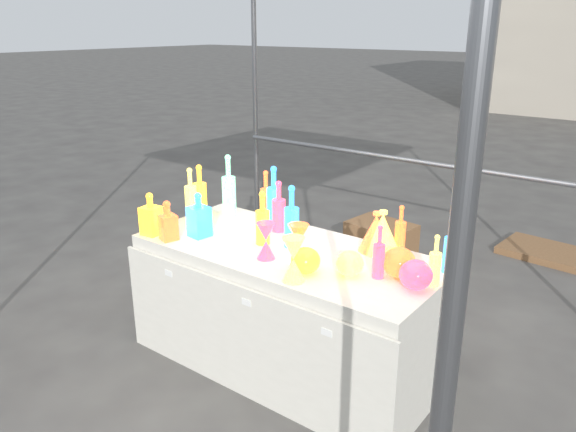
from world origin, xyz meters
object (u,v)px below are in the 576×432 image
Objects in this scene: decanter_0 at (151,214)px; globe_0 at (305,262)px; cardboard_box_closed at (380,244)px; bottle_0 at (200,190)px; display_table at (287,308)px; hourglass_0 at (299,244)px.

globe_0 is at bearing -1.08° from decanter_0.
bottle_0 reaches higher than cardboard_box_closed.
display_table reaches higher than cardboard_box_closed.
globe_0 is at bearing -67.04° from cardboard_box_closed.
display_table is at bearing 13.91° from decanter_0.
hourglass_0 is at bearing -69.50° from cardboard_box_closed.
hourglass_0 is (0.17, -0.12, 0.49)m from display_table.
cardboard_box_closed is at bearing 105.67° from globe_0.
hourglass_0 is at bearing 4.28° from decanter_0.
cardboard_box_closed is at bearing 103.22° from hourglass_0.
bottle_0 is 1.18m from globe_0.
decanter_0 reaches higher than hourglass_0.
decanter_0 reaches higher than display_table.
bottle_0 is 2.21× the size of globe_0.
globe_0 is at bearing -38.70° from hourglass_0.
cardboard_box_closed is at bearing 67.42° from decanter_0.
cardboard_box_closed is 1.94m from hourglass_0.
decanter_0 is at bearing -169.19° from hourglass_0.
cardboard_box_closed is 2.02m from globe_0.
globe_0 is (1.12, -0.35, -0.11)m from bottle_0.
hourglass_0 is (1.02, -0.27, -0.06)m from bottle_0.
globe_0 is (0.10, -0.08, -0.05)m from hourglass_0.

